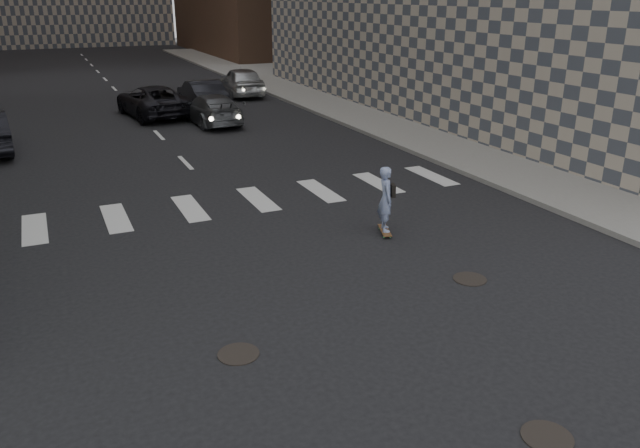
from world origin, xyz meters
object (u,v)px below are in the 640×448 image
Objects in this scene: traffic_car_b at (212,109)px; traffic_car_e at (202,95)px; skateboarder at (386,199)px; traffic_car_d at (242,81)px; traffic_car_c at (153,101)px.

traffic_car_e is (0.51, 3.83, 0.09)m from traffic_car_b.
skateboarder is at bearing 88.93° from traffic_car_e.
traffic_car_e is (-3.28, -3.69, -0.06)m from traffic_car_d.
traffic_car_d is (3.79, 7.52, 0.15)m from traffic_car_b.
traffic_car_c is (-2.11, 2.94, 0.07)m from traffic_car_b.
traffic_car_e is (2.62, 0.89, 0.02)m from traffic_car_c.
skateboarder reaches higher than traffic_car_d.
traffic_car_b is 8.42m from traffic_car_d.
traffic_car_c is 1.11× the size of traffic_car_d.
skateboarder reaches higher than traffic_car_c.
traffic_car_b is 3.86m from traffic_car_e.
traffic_car_c is at bearing 18.27° from traffic_car_e.
traffic_car_b is at bearing 81.99° from traffic_car_e.
traffic_car_b is (-0.30, 15.41, -0.23)m from skateboarder.
traffic_car_d is (3.50, 22.93, -0.08)m from skateboarder.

